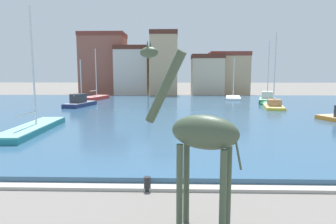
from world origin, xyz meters
TOP-DOWN VIEW (x-y plane):
  - harbor_water at (0.00, 30.58)m, footprint 76.10×42.68m
  - quay_edge_coping at (0.00, 8.99)m, footprint 76.10×0.50m
  - giraffe_statue at (2.05, 6.38)m, footprint 2.66×1.62m
  - sailboat_teal at (-7.93, 18.32)m, footprint 2.16×8.89m
  - sailboat_yellow at (12.47, 31.76)m, footprint 3.03×6.17m
  - sailboat_white at (10.43, 44.27)m, footprint 3.35×7.65m
  - sailboat_navy at (-9.79, 33.13)m, footprint 2.73×6.04m
  - sailboat_green at (13.54, 37.43)m, footprint 3.70×6.72m
  - sailboat_red at (-10.51, 42.62)m, footprint 3.02×7.22m
  - mooring_bollard at (0.49, 8.84)m, footprint 0.24×0.24m
  - townhouse_corner_house at (-13.17, 57.75)m, footprint 9.00×5.87m
  - townhouse_wide_warehouse at (-7.09, 55.96)m, footprint 6.44×5.97m
  - townhouse_tall_gabled at (-0.77, 54.80)m, footprint 5.10×7.04m
  - townhouse_narrow_midrow at (7.46, 54.73)m, footprint 6.07×5.13m
  - townhouse_end_terrace at (11.79, 56.39)m, footprint 7.58×5.64m

SIDE VIEW (x-z plane):
  - quay_edge_coping at x=0.00m, z-range 0.00..0.12m
  - harbor_water at x=0.00m, z-range 0.00..0.32m
  - mooring_bollard at x=0.49m, z-range 0.00..0.50m
  - sailboat_white at x=10.43m, z-range -2.95..3.65m
  - sailboat_teal at x=-7.93m, z-range -3.82..4.62m
  - sailboat_red at x=-10.51m, z-range -3.49..4.38m
  - sailboat_yellow at x=12.47m, z-range -3.84..4.79m
  - sailboat_navy at x=-9.79m, z-range -2.31..3.48m
  - sailboat_green at x=13.54m, z-range -3.55..4.79m
  - giraffe_statue at x=2.05m, z-range 0.05..4.96m
  - townhouse_narrow_midrow at x=7.46m, z-range 0.01..7.82m
  - townhouse_end_terrace at x=11.79m, z-range 0.01..8.38m
  - townhouse_wide_warehouse at x=-7.09m, z-range 0.01..9.54m
  - townhouse_tall_gabled at x=-0.77m, z-range 0.02..12.05m
  - townhouse_corner_house at x=-13.17m, z-range 0.02..12.31m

